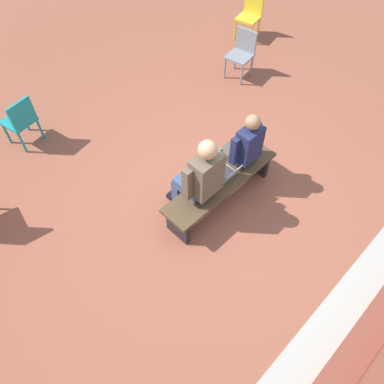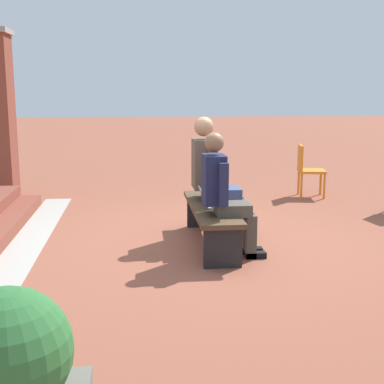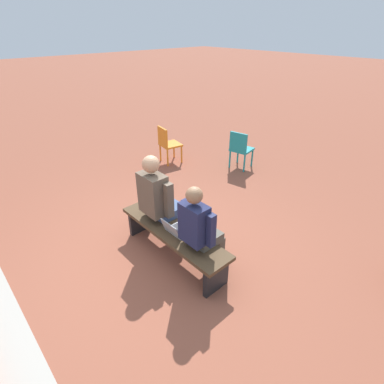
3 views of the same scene
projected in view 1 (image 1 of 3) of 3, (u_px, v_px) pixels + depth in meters
ground_plane at (215, 209)px, 5.17m from camera, size 60.00×60.00×0.00m
concrete_strip at (349, 300)px, 4.37m from camera, size 5.59×0.40×0.01m
bench at (221, 185)px, 4.98m from camera, size 1.80×0.44×0.45m
person_student at (242, 147)px, 4.94m from camera, size 0.51×0.64×1.29m
person_adult at (199, 177)px, 4.56m from camera, size 0.58×0.73×1.41m
laptop at (226, 175)px, 4.90m from camera, size 0.32×0.29×0.21m
plastic_chair_mid_courtyard at (242, 51)px, 6.71m from camera, size 0.48×0.48×0.84m
plastic_chair_far_right at (21, 119)px, 5.59m from camera, size 0.49×0.49×0.84m
plastic_chair_near_bench_left at (250, 13)px, 7.55m from camera, size 0.50×0.50×0.84m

